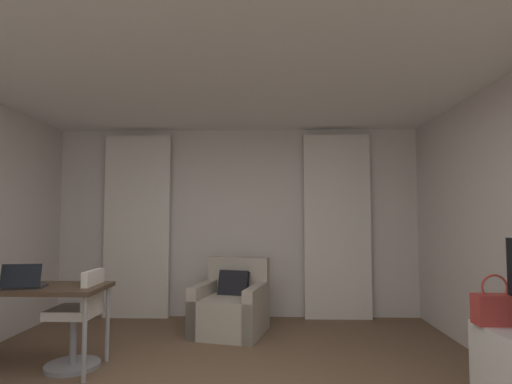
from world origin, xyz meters
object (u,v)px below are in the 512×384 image
(armchair, at_px, (231,308))
(handbag_primary, at_px, (495,308))
(desk_chair, at_px, (78,324))
(desk, at_px, (25,293))
(laptop, at_px, (24,283))

(armchair, bearing_deg, handbag_primary, -40.68)
(desk_chair, bearing_deg, desk, -171.27)
(laptop, bearing_deg, handbag_primary, -7.13)
(laptop, height_order, handbag_primary, laptop)
(desk, xyz_separation_m, handbag_primary, (3.86, -0.59, 0.02))
(desk_chair, relative_size, handbag_primary, 2.39)
(desk_chair, bearing_deg, armchair, 41.34)
(desk_chair, height_order, laptop, laptop)
(desk, distance_m, handbag_primary, 3.91)
(armchair, relative_size, desk_chair, 1.10)
(armchair, relative_size, laptop, 2.65)
(armchair, bearing_deg, desk_chair, -138.66)
(armchair, relative_size, handbag_primary, 2.62)
(desk_chair, distance_m, handbag_primary, 3.48)
(desk_chair, bearing_deg, handbag_primary, -10.97)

